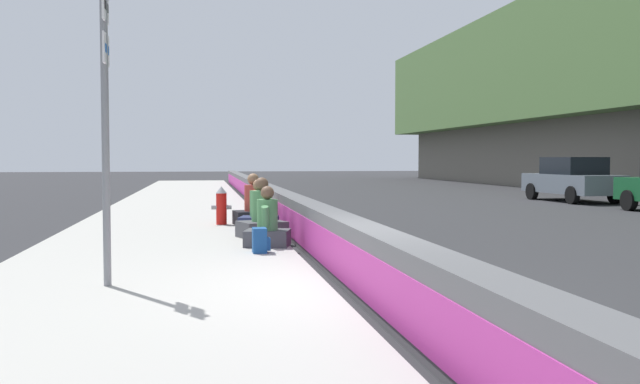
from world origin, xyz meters
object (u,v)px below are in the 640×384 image
backpack (260,241)px  parked_car_fourth (572,179)px  fire_hydrant (221,205)px  route_sign_post (105,112)px  seated_person_foreground (267,227)px  seated_person_rear (259,214)px  seated_person_middle (262,219)px  seated_person_far (253,209)px

backpack → parked_car_fourth: size_ratio=0.09×
fire_hydrant → parked_car_fourth: (8.40, -13.59, 0.27)m
route_sign_post → seated_person_foreground: 4.41m
route_sign_post → seated_person_rear: bearing=-20.9°
fire_hydrant → backpack: size_ratio=2.20×
fire_hydrant → parked_car_fourth: bearing=-58.3°
seated_person_foreground → seated_person_middle: seated_person_middle is taller
backpack → seated_person_middle: bearing=-5.7°
seated_person_foreground → seated_person_middle: 1.31m
seated_person_foreground → backpack: 0.86m
seated_person_foreground → seated_person_middle: size_ratio=0.90×
seated_person_rear → seated_person_far: size_ratio=0.92×
fire_hydrant → seated_person_rear: (-1.43, -0.74, -0.11)m
route_sign_post → fire_hydrant: size_ratio=4.09×
fire_hydrant → backpack: (-4.87, -0.48, -0.25)m
seated_person_rear → backpack: (-3.44, 0.26, -0.14)m
seated_person_foreground → seated_person_rear: 2.62m
seated_person_rear → backpack: 3.46m
route_sign_post → fire_hydrant: route_sign_post is taller
backpack → seated_person_foreground: bearing=-13.4°
seated_person_rear → seated_person_far: seated_person_far is taller
fire_hydrant → parked_car_fourth: parked_car_fourth is taller
seated_person_rear → parked_car_fourth: 16.19m
parked_car_fourth → fire_hydrant: bearing=121.7°
fire_hydrant → parked_car_fourth: 15.98m
seated_person_middle → seated_person_rear: (1.31, -0.04, -0.02)m
route_sign_post → seated_person_foreground: (3.38, -2.23, -1.75)m
seated_person_middle → seated_person_far: size_ratio=0.98×
fire_hydrant → backpack: fire_hydrant is taller
seated_person_middle → seated_person_rear: bearing=-1.9°
route_sign_post → backpack: size_ratio=9.00×
fire_hydrant → seated_person_middle: size_ratio=0.76×
seated_person_foreground → seated_person_middle: bearing=-0.8°
seated_person_middle → backpack: bearing=174.3°
seated_person_middle → parked_car_fourth: size_ratio=0.25×
route_sign_post → backpack: bearing=-38.5°
seated_person_middle → route_sign_post: bearing=154.4°
seated_person_middle → parked_car_fourth: bearing=-49.2°
fire_hydrant → seated_person_foreground: bearing=-170.5°
route_sign_post → backpack: route_sign_post is taller
route_sign_post → parked_car_fourth: 21.95m
seated_person_middle → seated_person_rear: 1.31m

